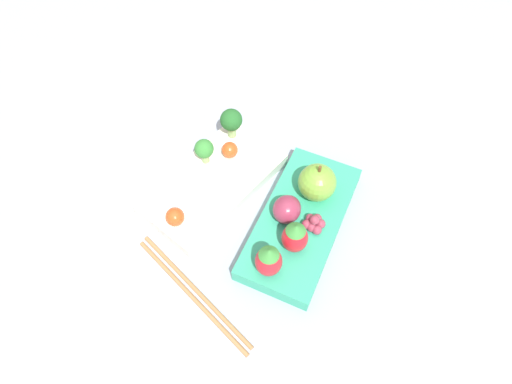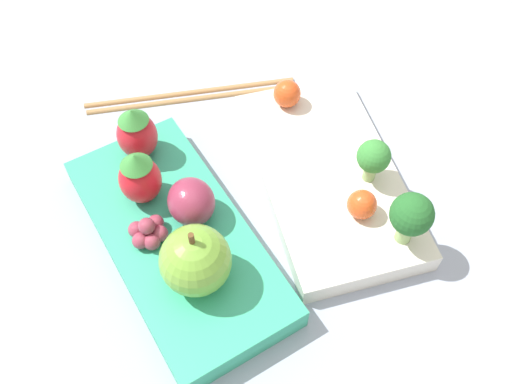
% 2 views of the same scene
% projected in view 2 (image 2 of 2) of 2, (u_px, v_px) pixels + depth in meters
% --- Properties ---
extents(ground_plane, '(4.00, 4.00, 0.00)m').
position_uv_depth(ground_plane, '(251.00, 210.00, 0.49)').
color(ground_plane, '#939EB2').
extents(bento_box_savoury, '(0.23, 0.14, 0.02)m').
position_uv_depth(bento_box_savoury, '(329.00, 179.00, 0.50)').
color(bento_box_savoury, silver).
rests_on(bento_box_savoury, ground_plane).
extents(bento_box_fruit, '(0.23, 0.13, 0.02)m').
position_uv_depth(bento_box_fruit, '(177.00, 239.00, 0.46)').
color(bento_box_fruit, '#33A87F').
rests_on(bento_box_fruit, ground_plane).
extents(broccoli_floret_0, '(0.03, 0.03, 0.04)m').
position_uv_depth(broccoli_floret_0, '(373.00, 158.00, 0.46)').
color(broccoli_floret_0, '#93B770').
rests_on(broccoli_floret_0, bento_box_savoury).
extents(broccoli_floret_1, '(0.03, 0.03, 0.05)m').
position_uv_depth(broccoli_floret_1, '(411.00, 216.00, 0.42)').
color(broccoli_floret_1, '#93B770').
rests_on(broccoli_floret_1, bento_box_savoury).
extents(cherry_tomato_0, '(0.03, 0.03, 0.03)m').
position_uv_depth(cherry_tomato_0, '(287.00, 94.00, 0.52)').
color(cherry_tomato_0, '#DB4C1E').
rests_on(cherry_tomato_0, bento_box_savoury).
extents(cherry_tomato_1, '(0.02, 0.02, 0.02)m').
position_uv_depth(cherry_tomato_1, '(362.00, 204.00, 0.45)').
color(cherry_tomato_1, '#DB4C1E').
rests_on(cherry_tomato_1, bento_box_savoury).
extents(apple, '(0.05, 0.05, 0.06)m').
position_uv_depth(apple, '(195.00, 260.00, 0.41)').
color(apple, '#70A838').
rests_on(apple, bento_box_fruit).
extents(strawberry_0, '(0.03, 0.03, 0.05)m').
position_uv_depth(strawberry_0, '(140.00, 177.00, 0.45)').
color(strawberry_0, red).
rests_on(strawberry_0, bento_box_fruit).
extents(strawberry_1, '(0.03, 0.03, 0.05)m').
position_uv_depth(strawberry_1, '(137.00, 133.00, 0.48)').
color(strawberry_1, red).
rests_on(strawberry_1, bento_box_fruit).
extents(plum, '(0.04, 0.04, 0.04)m').
position_uv_depth(plum, '(193.00, 206.00, 0.44)').
color(plum, '#892D47').
rests_on(plum, bento_box_fruit).
extents(grape_cluster, '(0.03, 0.03, 0.02)m').
position_uv_depth(grape_cluster, '(148.00, 232.00, 0.44)').
color(grape_cluster, '#93384C').
rests_on(grape_cluster, bento_box_fruit).
extents(chopsticks_pair, '(0.06, 0.21, 0.01)m').
position_uv_depth(chopsticks_pair, '(194.00, 93.00, 0.57)').
color(chopsticks_pair, '#A37547').
rests_on(chopsticks_pair, ground_plane).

